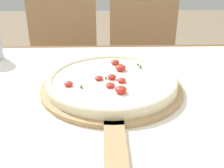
{
  "coord_description": "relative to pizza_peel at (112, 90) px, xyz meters",
  "views": [
    {
      "loc": [
        -0.02,
        -0.59,
        1.1
      ],
      "look_at": [
        -0.01,
        0.08,
        0.78
      ],
      "focal_mm": 45.0,
      "sensor_mm": 36.0,
      "label": 1
    }
  ],
  "objects": [
    {
      "name": "towel_cloth",
      "position": [
        0.01,
        -0.09,
        -0.01
      ],
      "size": [
        1.08,
        0.96,
        0.0
      ],
      "color": "white",
      "rests_on": "dining_table"
    },
    {
      "name": "dining_table",
      "position": [
        0.01,
        -0.09,
        -0.12
      ],
      "size": [
        1.16,
        1.04,
        0.74
      ],
      "color": "brown",
      "rests_on": "ground_plane"
    },
    {
      "name": "pizza",
      "position": [
        0.0,
        0.02,
        0.02
      ],
      "size": [
        0.36,
        0.36,
        0.04
      ],
      "color": "beige",
      "rests_on": "pizza_peel"
    },
    {
      "name": "pizza_peel",
      "position": [
        0.0,
        0.0,
        0.0
      ],
      "size": [
        0.39,
        0.58,
        0.01
      ],
      "color": "tan",
      "rests_on": "towel_cloth"
    },
    {
      "name": "chair_right",
      "position": [
        0.2,
        0.81,
        -0.23
      ],
      "size": [
        0.41,
        0.41,
        0.89
      ],
      "rotation": [
        0.0,
        0.0,
        -0.02
      ],
      "color": "tan",
      "rests_on": "ground_plane"
    },
    {
      "name": "chair_left",
      "position": [
        -0.25,
        0.81,
        -0.23
      ],
      "size": [
        0.44,
        0.44,
        0.89
      ],
      "rotation": [
        0.0,
        0.0,
        0.1
      ],
      "color": "tan",
      "rests_on": "ground_plane"
    }
  ]
}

